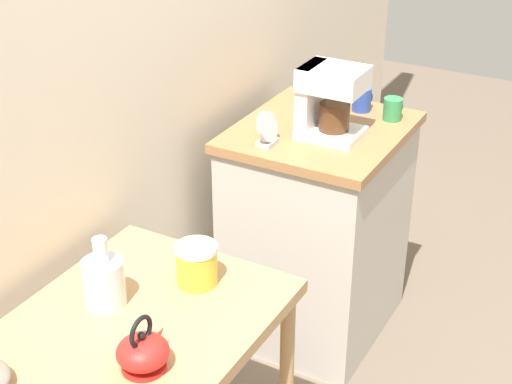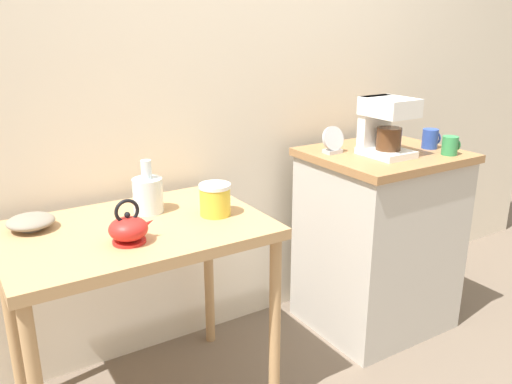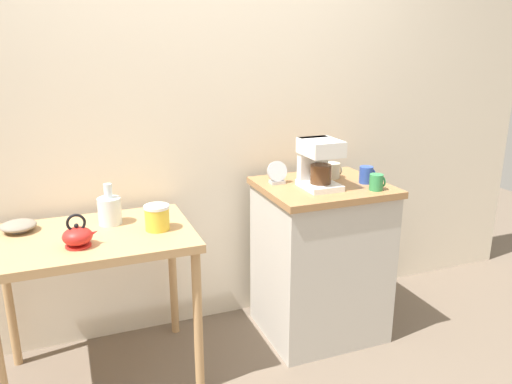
# 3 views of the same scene
# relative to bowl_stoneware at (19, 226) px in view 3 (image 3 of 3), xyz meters

# --- Properties ---
(ground_plane) EXTENTS (8.00, 8.00, 0.00)m
(ground_plane) POSITION_rel_bowl_stoneware_xyz_m (0.95, -0.12, -0.80)
(ground_plane) COLOR #6B5B4C
(back_wall) EXTENTS (4.40, 0.10, 2.80)m
(back_wall) POSITION_rel_bowl_stoneware_xyz_m (1.05, 0.26, 0.60)
(back_wall) COLOR beige
(back_wall) RESTS_ON ground_plane
(wooden_table) EXTENTS (0.93, 0.63, 0.77)m
(wooden_table) POSITION_rel_bowl_stoneware_xyz_m (0.32, -0.16, -0.13)
(wooden_table) COLOR tan
(wooden_table) RESTS_ON ground_plane
(kitchen_counter) EXTENTS (0.67, 0.59, 0.89)m
(kitchen_counter) POSITION_rel_bowl_stoneware_xyz_m (1.53, -0.17, -0.35)
(kitchen_counter) COLOR #BCB7AD
(kitchen_counter) RESTS_ON ground_plane
(bowl_stoneware) EXTENTS (0.16, 0.16, 0.05)m
(bowl_stoneware) POSITION_rel_bowl_stoneware_xyz_m (0.00, 0.00, 0.00)
(bowl_stoneware) COLOR gray
(bowl_stoneware) RESTS_ON wooden_table
(teakettle) EXTENTS (0.16, 0.13, 0.15)m
(teakettle) POSITION_rel_bowl_stoneware_xyz_m (0.25, -0.29, 0.02)
(teakettle) COLOR red
(teakettle) RESTS_ON wooden_table
(glass_carafe_vase) EXTENTS (0.11, 0.11, 0.20)m
(glass_carafe_vase) POSITION_rel_bowl_stoneware_xyz_m (0.42, -0.05, 0.04)
(glass_carafe_vase) COLOR silver
(glass_carafe_vase) RESTS_ON wooden_table
(canister_enamel) EXTENTS (0.12, 0.12, 0.12)m
(canister_enamel) POSITION_rel_bowl_stoneware_xyz_m (0.62, -0.21, 0.03)
(canister_enamel) COLOR gold
(canister_enamel) RESTS_ON wooden_table
(coffee_maker) EXTENTS (0.18, 0.22, 0.26)m
(coffee_maker) POSITION_rel_bowl_stoneware_xyz_m (1.48, -0.21, 0.23)
(coffee_maker) COLOR white
(coffee_maker) RESTS_ON kitchen_counter
(mug_tall_green) EXTENTS (0.08, 0.07, 0.08)m
(mug_tall_green) POSITION_rel_bowl_stoneware_xyz_m (1.74, -0.37, 0.13)
(mug_tall_green) COLOR #338C4C
(mug_tall_green) RESTS_ON kitchen_counter
(mug_blue) EXTENTS (0.08, 0.07, 0.09)m
(mug_blue) POSITION_rel_bowl_stoneware_xyz_m (1.76, -0.23, 0.14)
(mug_blue) COLOR #2D4CAD
(mug_blue) RESTS_ON kitchen_counter
(mug_small_cream) EXTENTS (0.09, 0.09, 0.09)m
(mug_small_cream) POSITION_rel_bowl_stoneware_xyz_m (1.65, -0.07, 0.13)
(mug_small_cream) COLOR beige
(mug_small_cream) RESTS_ON kitchen_counter
(table_clock) EXTENTS (0.11, 0.06, 0.12)m
(table_clock) POSITION_rel_bowl_stoneware_xyz_m (1.30, -0.07, 0.15)
(table_clock) COLOR #B2B5BA
(table_clock) RESTS_ON kitchen_counter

